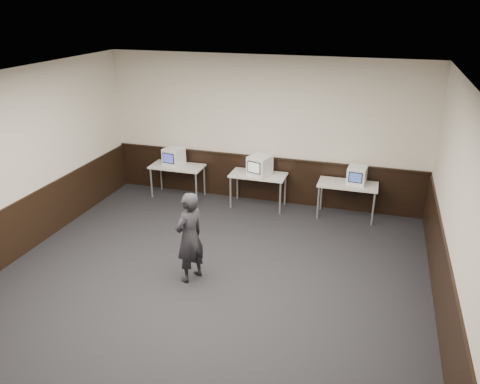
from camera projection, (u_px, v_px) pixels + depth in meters
name	position (u px, v px, depth m)	size (l,w,h in m)	color
floor	(197.00, 298.00, 7.17)	(8.00, 8.00, 0.00)	black
ceiling	(188.00, 88.00, 5.94)	(8.00, 8.00, 0.00)	white
back_wall	(264.00, 131.00, 10.09)	(7.00, 7.00, 0.00)	beige
right_wall	(464.00, 237.00, 5.61)	(8.00, 8.00, 0.00)	beige
wainscot_back	(262.00, 179.00, 10.49)	(6.98, 0.04, 1.00)	black
wainscot_left	(5.00, 238.00, 7.91)	(0.04, 7.98, 1.00)	black
wainscot_right	(446.00, 312.00, 6.04)	(0.04, 7.98, 1.00)	black
wainscot_rail	(263.00, 157.00, 10.27)	(6.98, 0.06, 0.04)	black
desk_left	(177.00, 169.00, 10.60)	(1.20, 0.60, 0.75)	silver
desk_center	(258.00, 177.00, 10.09)	(1.20, 0.60, 0.75)	silver
desk_right	(348.00, 187.00, 9.57)	(1.20, 0.60, 0.75)	silver
emac_left	(174.00, 157.00, 10.54)	(0.46, 0.48, 0.39)	white
emac_center	(260.00, 166.00, 9.93)	(0.54, 0.55, 0.42)	white
emac_right	(357.00, 175.00, 9.47)	(0.40, 0.42, 0.37)	white
person	(190.00, 237.00, 7.38)	(0.55, 0.36, 1.52)	black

